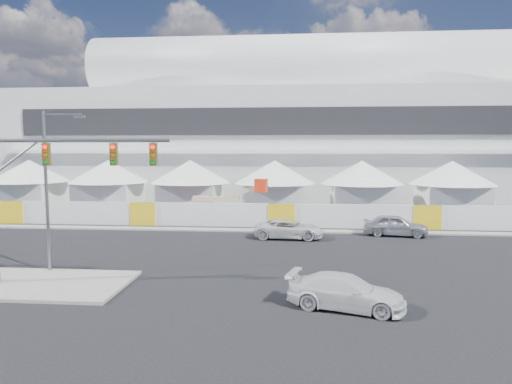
# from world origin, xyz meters

# --- Properties ---
(ground) EXTENTS (160.00, 160.00, 0.00)m
(ground) POSITION_xyz_m (0.00, 0.00, 0.00)
(ground) COLOR black
(ground) RESTS_ON ground
(median_island) EXTENTS (10.00, 5.00, 0.15)m
(median_island) POSITION_xyz_m (-6.00, -3.00, 0.07)
(median_island) COLOR gray
(median_island) RESTS_ON ground
(far_curb) EXTENTS (80.00, 1.20, 0.12)m
(far_curb) POSITION_xyz_m (20.00, 12.50, 0.06)
(far_curb) COLOR gray
(far_curb) RESTS_ON ground
(stadium) EXTENTS (80.00, 24.80, 21.98)m
(stadium) POSITION_xyz_m (8.71, 41.50, 9.45)
(stadium) COLOR silver
(stadium) RESTS_ON ground
(tent_row) EXTENTS (53.40, 8.40, 5.40)m
(tent_row) POSITION_xyz_m (0.50, 24.00, 3.15)
(tent_row) COLOR white
(tent_row) RESTS_ON ground
(hoarding_fence) EXTENTS (70.00, 0.25, 2.00)m
(hoarding_fence) POSITION_xyz_m (6.00, 14.50, 1.00)
(hoarding_fence) COLOR white
(hoarding_fence) RESTS_ON ground
(sedan_silver) EXTENTS (2.69, 5.05, 1.64)m
(sedan_silver) POSITION_xyz_m (14.79, 11.47, 0.82)
(sedan_silver) COLOR #BBBBC0
(sedan_silver) RESTS_ON ground
(pickup_curb) EXTENTS (2.64, 5.24, 1.42)m
(pickup_curb) POSITION_xyz_m (6.70, 9.76, 0.71)
(pickup_curb) COLOR silver
(pickup_curb) RESTS_ON ground
(pickup_near) EXTENTS (3.20, 5.24, 1.42)m
(pickup_near) POSITION_xyz_m (9.29, -4.92, 0.71)
(pickup_near) COLOR silver
(pickup_near) RESTS_ON ground
(lot_car_c) EXTENTS (2.65, 4.76, 1.30)m
(lot_car_c) POSITION_xyz_m (-11.92, 20.41, 0.65)
(lot_car_c) COLOR #A6A7AB
(lot_car_c) RESTS_ON ground
(traffic_mast) EXTENTS (9.39, 0.77, 7.88)m
(traffic_mast) POSITION_xyz_m (-5.78, -3.07, 4.46)
(traffic_mast) COLOR slate
(traffic_mast) RESTS_ON median_island
(streetlight_median) EXTENTS (2.34, 0.23, 8.46)m
(streetlight_median) POSITION_xyz_m (-5.73, -0.80, 5.01)
(streetlight_median) COLOR gray
(streetlight_median) RESTS_ON median_island
(boom_lift) EXTENTS (8.07, 2.26, 4.05)m
(boom_lift) POSITION_xyz_m (-0.37, 15.89, 1.09)
(boom_lift) COLOR red
(boom_lift) RESTS_ON ground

